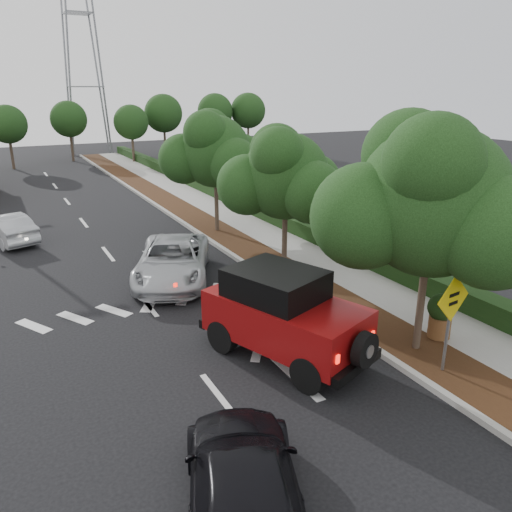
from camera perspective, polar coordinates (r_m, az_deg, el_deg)
ground at (r=12.05m, az=-4.08°, el=-15.86°), size 120.00×120.00×0.00m
curb at (r=23.77m, az=-5.70°, el=2.03°), size 0.20×70.00×0.15m
planting_strip at (r=24.15m, az=-3.50°, el=2.32°), size 1.80×70.00×0.12m
sidewalk at (r=24.96m, az=0.47°, el=2.90°), size 2.00×70.00×0.12m
hedge at (r=25.54m, az=3.25°, el=4.02°), size 0.80×70.00×0.80m
transmission_tower at (r=58.40m, az=-18.22°, el=10.99°), size 7.00×4.00×28.00m
street_tree_near at (r=14.54m, az=17.75°, el=-10.31°), size 3.80×3.80×5.92m
street_tree_mid at (r=19.53m, az=3.21°, el=-1.85°), size 3.20×3.20×5.32m
street_tree_far at (r=25.04m, az=-4.45°, el=2.75°), size 3.40×3.40×5.62m
red_jeep at (r=13.20m, az=2.61°, el=-6.53°), size 3.40×4.86×2.38m
silver_suv_ahead at (r=18.75m, az=-9.48°, el=-0.49°), size 4.55×6.03×1.52m
black_suv_oncoming at (r=8.88m, az=-1.33°, el=-25.07°), size 3.47×5.06×1.36m
silver_sedan_oncoming at (r=25.80m, az=-26.66°, el=2.85°), size 2.68×4.39×1.37m
speed_hump_sign at (r=12.91m, az=21.40°, el=-5.83°), size 1.19×0.18×2.54m
terracotta_planter at (r=14.91m, az=20.42°, el=-5.95°), size 0.78×0.78×1.35m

